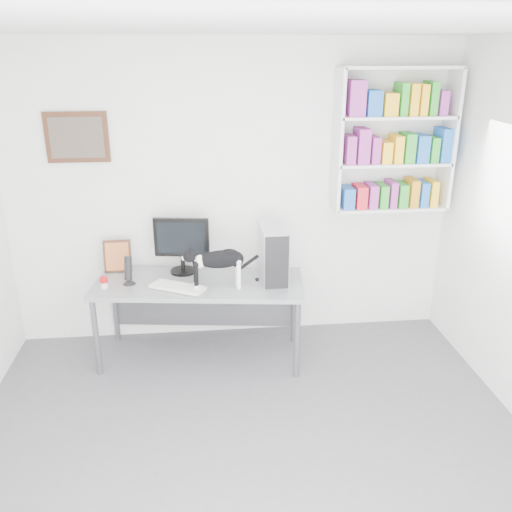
% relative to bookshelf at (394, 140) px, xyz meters
% --- Properties ---
extents(room, '(4.01, 4.01, 2.70)m').
position_rel_bookshelf_xyz_m(room, '(-1.40, -1.85, -0.50)').
color(room, '#59595F').
rests_on(room, ground).
extents(bookshelf, '(1.03, 0.28, 1.24)m').
position_rel_bookshelf_xyz_m(bookshelf, '(0.00, 0.00, 0.00)').
color(bookshelf, silver).
rests_on(bookshelf, room).
extents(wall_art, '(0.52, 0.04, 0.42)m').
position_rel_bookshelf_xyz_m(wall_art, '(-2.70, 0.12, 0.05)').
color(wall_art, '#4F2B19').
rests_on(wall_art, room).
extents(desk, '(1.84, 0.91, 0.74)m').
position_rel_bookshelf_xyz_m(desk, '(-1.73, -0.33, -1.48)').
color(desk, gray).
rests_on(desk, room).
extents(monitor, '(0.51, 0.30, 0.51)m').
position_rel_bookshelf_xyz_m(monitor, '(-1.87, -0.11, -0.86)').
color(monitor, black).
rests_on(monitor, desk).
extents(keyboard, '(0.48, 0.36, 0.03)m').
position_rel_bookshelf_xyz_m(keyboard, '(-1.90, -0.46, -1.10)').
color(keyboard, silver).
rests_on(keyboard, desk).
extents(pc_tower, '(0.21, 0.47, 0.46)m').
position_rel_bookshelf_xyz_m(pc_tower, '(-1.10, -0.32, -0.88)').
color(pc_tower, '#BBBBC0').
rests_on(pc_tower, desk).
extents(speaker, '(0.15, 0.15, 0.26)m').
position_rel_bookshelf_xyz_m(speaker, '(-2.31, -0.32, -0.99)').
color(speaker, black).
rests_on(speaker, desk).
extents(leaning_print, '(0.24, 0.10, 0.30)m').
position_rel_bookshelf_xyz_m(leaning_print, '(-2.44, -0.02, -0.97)').
color(leaning_print, '#4F2B19').
rests_on(leaning_print, desk).
extents(soup_can, '(0.08, 0.08, 0.09)m').
position_rel_bookshelf_xyz_m(soup_can, '(-2.51, -0.38, -1.07)').
color(soup_can, '#B20F12').
rests_on(soup_can, desk).
extents(cat, '(0.57, 0.19, 0.35)m').
position_rel_bookshelf_xyz_m(cat, '(-1.56, -0.49, -0.94)').
color(cat, black).
rests_on(cat, desk).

